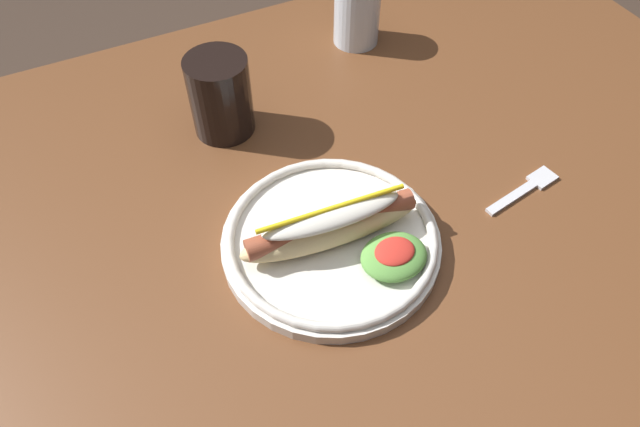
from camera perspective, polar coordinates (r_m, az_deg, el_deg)
name	(u,v)px	position (r m, az deg, el deg)	size (l,w,h in m)	color
ground_plane	(303,413)	(1.41, -1.68, -18.92)	(8.00, 8.00, 0.00)	#3D2D23
dining_table	(292,245)	(0.83, -2.70, -3.07)	(1.46, 0.88, 0.74)	brown
hot_dog_plate	(334,237)	(0.70, 1.41, -2.27)	(0.26, 0.26, 0.08)	silver
fork	(526,188)	(0.82, 19.50, 2.34)	(0.12, 0.04, 0.00)	silver
soda_cup	(220,96)	(0.83, -9.70, 11.25)	(0.09, 0.09, 0.12)	black
water_cup	(357,14)	(1.00, 3.62, 18.90)	(0.07, 0.07, 0.10)	silver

